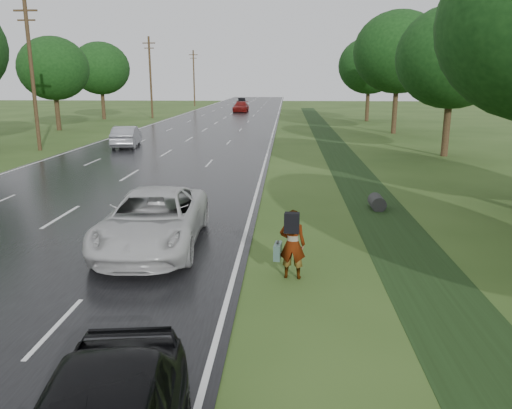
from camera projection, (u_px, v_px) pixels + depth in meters
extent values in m
cube|color=black|center=(212.00, 125.00, 53.66)|extent=(14.00, 180.00, 0.04)
cube|color=silver|center=(275.00, 125.00, 53.25)|extent=(0.12, 180.00, 0.01)
cube|color=silver|center=(151.00, 125.00, 54.06)|extent=(0.12, 180.00, 0.01)
cube|color=silver|center=(212.00, 125.00, 53.66)|extent=(0.12, 180.00, 0.01)
cube|color=black|center=(347.00, 165.00, 28.78)|extent=(2.20, 120.00, 0.01)
cylinder|color=#2D2D2D|center=(377.00, 202.00, 19.04)|extent=(0.56, 1.00, 0.56)
cylinder|color=#352715|center=(32.00, 77.00, 33.64)|extent=(0.26, 0.26, 10.00)
cube|color=#352715|center=(25.00, 10.00, 32.61)|extent=(1.60, 0.12, 0.12)
cube|color=#352715|center=(26.00, 20.00, 32.76)|extent=(1.20, 0.10, 0.10)
cylinder|color=#352715|center=(151.00, 78.00, 62.68)|extent=(0.26, 0.26, 10.00)
cube|color=#352715|center=(149.00, 43.00, 61.66)|extent=(1.60, 0.12, 0.12)
cube|color=#352715|center=(149.00, 48.00, 61.80)|extent=(1.20, 0.10, 0.10)
cylinder|color=#352715|center=(194.00, 79.00, 91.72)|extent=(0.26, 0.26, 10.00)
cube|color=#352715|center=(193.00, 55.00, 90.70)|extent=(1.60, 0.12, 0.12)
cube|color=#352715|center=(193.00, 58.00, 90.85)|extent=(1.20, 0.10, 0.10)
cylinder|color=#352715|center=(446.00, 129.00, 31.83)|extent=(0.44, 0.44, 3.52)
ellipsoid|color=black|center=(453.00, 57.00, 30.76)|extent=(7.00, 7.00, 6.30)
cylinder|color=#352715|center=(395.00, 110.00, 45.32)|extent=(0.44, 0.44, 4.16)
ellipsoid|color=black|center=(399.00, 52.00, 44.09)|extent=(8.00, 8.00, 7.20)
cylinder|color=#352715|center=(367.00, 105.00, 58.95)|extent=(0.44, 0.44, 3.68)
ellipsoid|color=black|center=(369.00, 66.00, 57.85)|extent=(7.20, 7.20, 6.48)
cylinder|color=#352715|center=(58.00, 113.00, 48.30)|extent=(0.44, 0.44, 3.36)
ellipsoid|color=black|center=(53.00, 68.00, 47.28)|extent=(6.60, 6.60, 5.94)
cylinder|color=#352715|center=(103.00, 105.00, 61.87)|extent=(0.44, 0.44, 3.52)
ellipsoid|color=black|center=(101.00, 68.00, 60.80)|extent=(7.00, 7.00, 6.30)
imported|color=#A5998C|center=(292.00, 244.00, 12.24)|extent=(0.68, 0.49, 1.75)
cube|color=black|center=(292.00, 223.00, 11.85)|extent=(0.37, 0.25, 0.49)
cube|color=#3D5951|center=(278.00, 251.00, 12.45)|extent=(0.22, 0.51, 0.40)
cube|color=black|center=(278.00, 242.00, 12.40)|extent=(0.06, 0.17, 0.04)
imported|color=#BDBDBD|center=(153.00, 220.00, 14.49)|extent=(2.99, 5.97, 1.62)
imported|color=gray|center=(127.00, 136.00, 36.27)|extent=(2.24, 4.77, 1.51)
imported|color=maroon|center=(241.00, 107.00, 75.63)|extent=(2.19, 5.32, 1.54)
imported|color=black|center=(241.00, 101.00, 97.75)|extent=(2.07, 4.19, 1.32)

